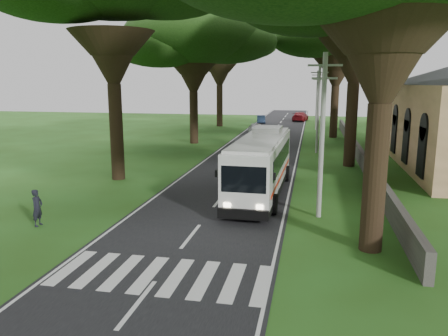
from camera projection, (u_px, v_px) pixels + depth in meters
The scene contains 16 objects.
ground at pixel (177, 254), 17.15m from camera, with size 140.00×140.00×0.00m, color #294E16.
road at pixel (257, 153), 41.17m from camera, with size 8.00×120.00×0.04m, color black.
crosswalk at pixel (160, 276), 15.23m from camera, with size 8.00×3.00×0.01m, color silver.
property_wall at pixel (357, 151), 38.34m from camera, with size 0.35×50.00×1.20m, color #383533.
pole_near at pixel (322, 134), 21.02m from camera, with size 1.60×0.24×8.00m.
pole_mid at pixel (318, 108), 40.23m from camera, with size 1.60×0.24×8.00m.
pole_far at pixel (317, 99), 59.45m from camera, with size 1.60×0.24×8.00m.
tree_l_midb at pixel (193, 37), 45.23m from camera, with size 14.42×14.42×14.30m.
tree_l_far at pixel (219, 41), 62.52m from camera, with size 13.76×13.76×15.24m.
tree_r_midb at pixel (338, 32), 49.80m from camera, with size 13.54×13.54×15.21m.
tree_r_far at pixel (339, 38), 66.71m from camera, with size 14.44×14.44×16.33m.
coach_bus at pixel (261, 163), 25.91m from camera, with size 2.97×11.75×3.45m.
distant_car_a at pixel (256, 129), 54.43m from camera, with size 1.78×4.43×1.51m, color #A2A2A6.
distant_car_b at pixel (261, 119), 69.30m from camera, with size 1.28×3.66×1.21m, color navy.
distant_car_c at pixel (300, 116), 72.76m from camera, with size 2.11×5.18×1.50m, color maroon.
pedestrian at pixel (37, 208), 20.35m from camera, with size 0.64×0.42×1.75m, color black.
Camera 1 is at (5.02, -15.45, 6.71)m, focal length 35.00 mm.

